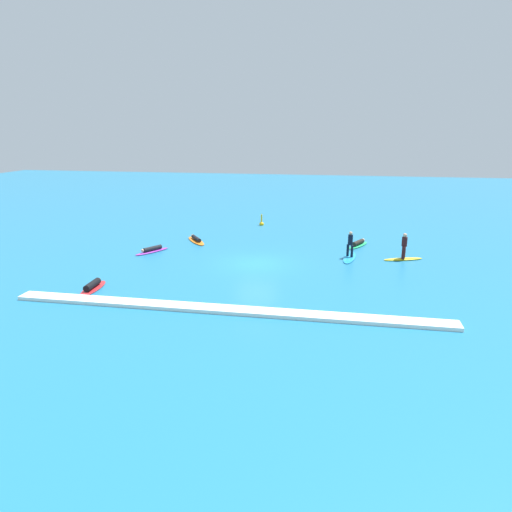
% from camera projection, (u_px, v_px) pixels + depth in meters
% --- Properties ---
extents(ground_plane, '(120.00, 120.00, 0.00)m').
position_uv_depth(ground_plane, '(256.00, 264.00, 29.63)').
color(ground_plane, '#1E6B93').
rests_on(ground_plane, ground).
extents(surfer_on_red_board, '(0.93, 2.65, 0.43)m').
position_uv_depth(surfer_on_red_board, '(93.00, 286.00, 24.89)').
color(surfer_on_red_board, red).
rests_on(surfer_on_red_board, ground_plane).
extents(surfer_on_blue_board, '(1.13, 3.28, 1.78)m').
position_uv_depth(surfer_on_blue_board, '(350.00, 252.00, 30.87)').
color(surfer_on_blue_board, '#1E8CD1').
rests_on(surfer_on_blue_board, ground_plane).
extents(surfer_on_purple_board, '(1.84, 2.67, 0.40)m').
position_uv_depth(surfer_on_purple_board, '(152.00, 250.00, 32.36)').
color(surfer_on_purple_board, purple).
rests_on(surfer_on_purple_board, ground_plane).
extents(surfer_on_yellow_board, '(2.67, 1.44, 1.77)m').
position_uv_depth(surfer_on_yellow_board, '(404.00, 252.00, 30.36)').
color(surfer_on_yellow_board, yellow).
rests_on(surfer_on_yellow_board, ground_plane).
extents(surfer_on_green_board, '(1.77, 2.70, 0.43)m').
position_uv_depth(surfer_on_green_board, '(358.00, 244.00, 34.07)').
color(surfer_on_green_board, '#23B266').
rests_on(surfer_on_green_board, ground_plane).
extents(surfer_on_orange_board, '(2.39, 2.99, 0.39)m').
position_uv_depth(surfer_on_orange_board, '(196.00, 240.00, 35.44)').
color(surfer_on_orange_board, orange).
rests_on(surfer_on_orange_board, ground_plane).
extents(marker_buoy, '(0.41, 0.41, 1.07)m').
position_uv_depth(marker_buoy, '(262.00, 223.00, 41.39)').
color(marker_buoy, yellow).
rests_on(marker_buoy, ground_plane).
extents(wave_crest, '(20.94, 0.90, 0.18)m').
position_uv_depth(wave_crest, '(224.00, 310.00, 21.86)').
color(wave_crest, white).
rests_on(wave_crest, ground_plane).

